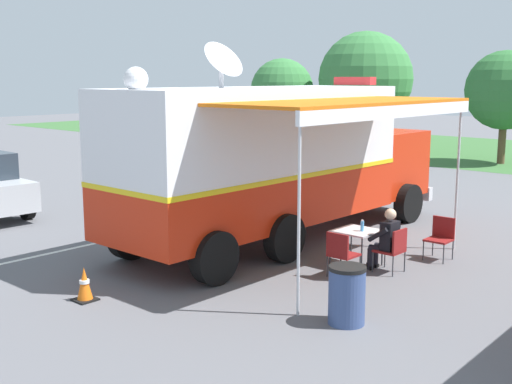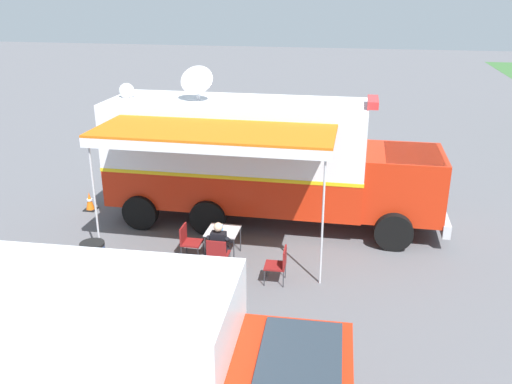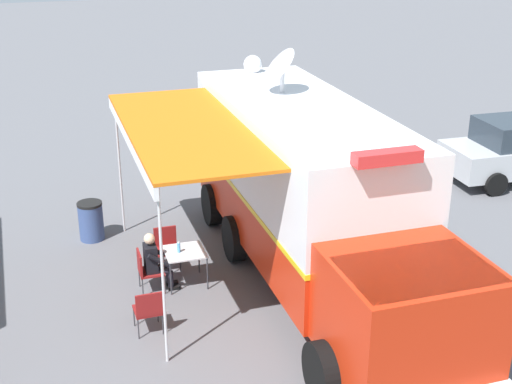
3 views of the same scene
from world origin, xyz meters
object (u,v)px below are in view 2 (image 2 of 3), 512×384
(trash_bin, at_px, (94,260))
(car_behind_truck, at_px, (212,125))
(water_bottle, at_px, (222,228))
(folding_chair_at_table, at_px, (218,253))
(command_truck, at_px, (262,157))
(traffic_cone, at_px, (90,201))
(folding_table, at_px, (223,232))
(support_truck, at_px, (92,364))
(folding_chair_spare_by_truck, at_px, (279,262))
(seated_responder, at_px, (220,244))
(folding_chair_beside_table, at_px, (188,239))

(trash_bin, relative_size, car_behind_truck, 0.21)
(water_bottle, xyz_separation_m, folding_chair_at_table, (0.68, 0.06, -0.32))
(command_truck, relative_size, traffic_cone, 16.38)
(folding_table, xyz_separation_m, car_behind_truck, (-10.18, -3.05, 0.21))
(car_behind_truck, bearing_deg, support_truck, 9.33)
(traffic_cone, bearing_deg, folding_chair_spare_by_truck, 62.98)
(folding_chair_spare_by_truck, relative_size, seated_responder, 0.70)
(command_truck, xyz_separation_m, folding_chair_spare_by_truck, (3.46, 1.03, -1.43))
(folding_table, xyz_separation_m, seated_responder, (0.61, 0.07, -0.02))
(car_behind_truck, bearing_deg, water_bottle, 16.56)
(seated_responder, xyz_separation_m, support_truck, (5.54, -0.44, 0.73))
(command_truck, distance_m, folding_chair_spare_by_truck, 3.89)
(folding_chair_at_table, bearing_deg, seated_responder, 179.77)
(command_truck, height_order, car_behind_truck, command_truck)
(traffic_cone, relative_size, car_behind_truck, 0.14)
(command_truck, distance_m, folding_chair_at_table, 3.59)
(command_truck, distance_m, support_truck, 8.67)
(support_truck, bearing_deg, seated_responder, 175.44)
(folding_chair_beside_table, bearing_deg, support_truck, 4.64)
(trash_bin, height_order, car_behind_truck, car_behind_truck)
(seated_responder, bearing_deg, car_behind_truck, -163.85)
(water_bottle, xyz_separation_m, trash_bin, (1.50, -2.72, -0.38))
(folding_chair_at_table, bearing_deg, water_bottle, -174.69)
(command_truck, distance_m, car_behind_truck, 8.60)
(folding_chair_spare_by_truck, xyz_separation_m, car_behind_truck, (-11.19, -4.65, 0.37))
(water_bottle, bearing_deg, support_truck, -3.58)
(trash_bin, distance_m, traffic_cone, 4.39)
(support_truck, bearing_deg, folding_chair_spare_by_truck, 159.12)
(folding_chair_beside_table, distance_m, folding_chair_spare_by_truck, 2.57)
(water_bottle, height_order, folding_chair_spare_by_truck, water_bottle)
(water_bottle, bearing_deg, folding_table, -175.39)
(traffic_cone, distance_m, car_behind_truck, 8.15)
(water_bottle, distance_m, seated_responder, 0.53)
(command_truck, xyz_separation_m, traffic_cone, (0.21, -5.35, -1.66))
(folding_table, bearing_deg, folding_chair_at_table, 5.21)
(command_truck, xyz_separation_m, folding_chair_at_table, (3.25, -0.49, -1.43))
(folding_chair_spare_by_truck, bearing_deg, trash_bin, -81.98)
(traffic_cone, xyz_separation_m, car_behind_truck, (-7.94, 1.74, 0.60))
(folding_chair_beside_table, bearing_deg, car_behind_truck, -168.04)
(folding_chair_spare_by_truck, bearing_deg, support_truck, -20.88)
(trash_bin, bearing_deg, command_truck, 141.24)
(folding_chair_beside_table, bearing_deg, folding_chair_spare_by_truck, 72.01)
(folding_chair_spare_by_truck, height_order, traffic_cone, folding_chair_spare_by_truck)
(folding_chair_at_table, xyz_separation_m, car_behind_truck, (-10.98, -3.13, 0.37))
(folding_chair_at_table, height_order, seated_responder, seated_responder)
(folding_table, relative_size, car_behind_truck, 0.19)
(folding_chair_at_table, relative_size, traffic_cone, 1.50)
(command_truck, relative_size, car_behind_truck, 2.23)
(folding_chair_at_table, bearing_deg, traffic_cone, -122.04)
(folding_chair_spare_by_truck, bearing_deg, folding_table, -122.39)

